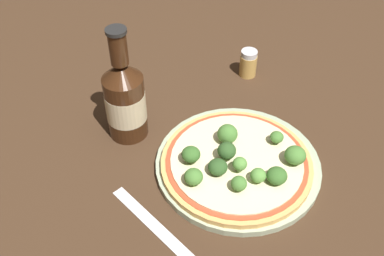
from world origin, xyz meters
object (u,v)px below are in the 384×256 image
Objects in this scene: beer_bottle at (125,99)px; fork at (153,224)px; pepper_shaker at (248,63)px; pizza at (238,162)px.

fork is (-0.06, -0.20, -0.08)m from beer_bottle.
beer_bottle is 0.29m from pepper_shaker.
pepper_shaker is 0.33× the size of fork.
pizza is 4.32× the size of pepper_shaker.
beer_bottle reaches higher than fork.
fork is at bearing -147.62° from pepper_shaker.
beer_bottle reaches higher than pepper_shaker.
pizza is at bearing -58.14° from beer_bottle.
pizza reaches higher than fork.
pepper_shaker reaches higher than fork.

